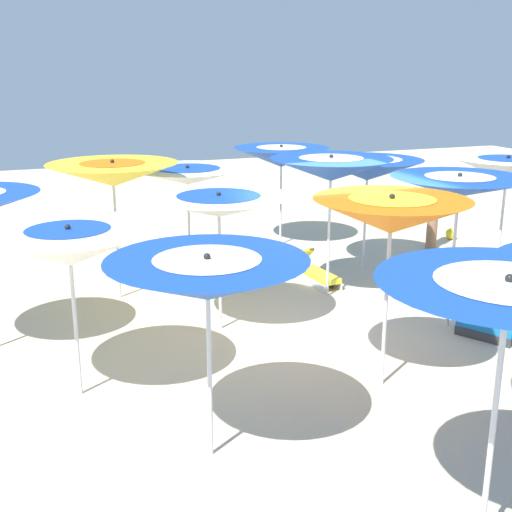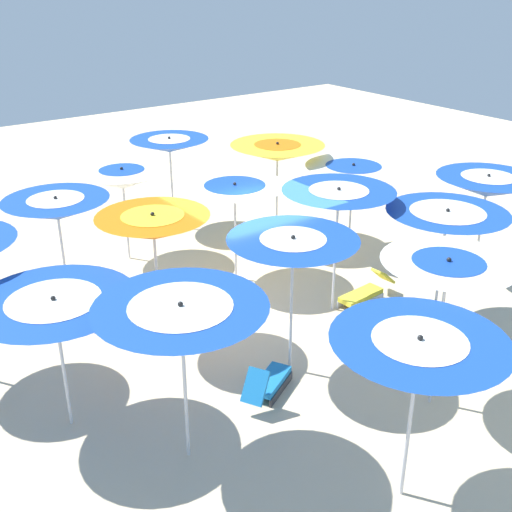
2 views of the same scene
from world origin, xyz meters
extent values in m
cube|color=beige|center=(0.00, 0.00, -0.02)|extent=(38.97, 38.97, 0.04)
cylinder|color=silver|center=(-0.97, 3.98, 0.96)|extent=(0.05, 0.05, 1.91)
cone|color=#1947B2|center=(-0.97, 3.98, 1.91)|extent=(2.29, 2.29, 0.36)
cone|color=white|center=(-0.97, 3.98, 2.00)|extent=(1.30, 1.30, 0.20)
sphere|color=black|center=(-0.97, 3.98, 2.12)|extent=(0.07, 0.07, 0.07)
cylinder|color=silver|center=(-2.59, 2.90, 1.11)|extent=(0.05, 0.05, 2.23)
cone|color=#1947B2|center=(-2.59, 2.90, 2.23)|extent=(2.25, 2.25, 0.30)
cone|color=white|center=(-2.59, 2.90, 2.29)|extent=(1.33, 1.33, 0.18)
sphere|color=black|center=(-2.59, 2.90, 2.41)|extent=(0.07, 0.07, 0.07)
cylinder|color=silver|center=(-4.84, 1.03, 1.05)|extent=(0.05, 0.05, 2.11)
cone|color=#1947B2|center=(-4.84, 1.03, 2.11)|extent=(2.10, 2.10, 0.44)
cone|color=white|center=(-4.84, 1.03, 2.22)|extent=(1.11, 1.11, 0.24)
sphere|color=black|center=(-4.84, 1.03, 2.36)|extent=(0.07, 0.07, 0.07)
cylinder|color=silver|center=(2.82, 2.56, 0.98)|extent=(0.05, 0.05, 1.97)
cone|color=#1947B2|center=(2.82, 2.56, 1.97)|extent=(2.05, 2.05, 0.42)
cone|color=white|center=(2.82, 2.56, 2.08)|extent=(1.09, 1.09, 0.22)
sphere|color=black|center=(2.82, 2.56, 2.21)|extent=(0.07, 0.07, 0.07)
cylinder|color=silver|center=(0.24, 1.80, 1.13)|extent=(0.05, 0.05, 2.25)
cone|color=orange|center=(0.24, 1.80, 2.25)|extent=(1.93, 1.93, 0.43)
cone|color=yellow|center=(0.24, 1.80, 2.35)|extent=(1.06, 1.06, 0.24)
sphere|color=black|center=(0.24, 1.80, 2.50)|extent=(0.07, 0.07, 0.07)
cylinder|color=silver|center=(-1.80, 0.45, 1.13)|extent=(0.05, 0.05, 2.26)
cone|color=#1947B2|center=(-1.80, 0.45, 2.26)|extent=(2.08, 2.08, 0.31)
cone|color=white|center=(-1.80, 0.45, 2.34)|extent=(1.04, 1.04, 0.15)
sphere|color=black|center=(-1.80, 0.45, 2.44)|extent=(0.07, 0.07, 0.07)
cylinder|color=silver|center=(-3.79, -0.78, 1.12)|extent=(0.05, 0.05, 2.24)
cone|color=white|center=(-3.79, -0.78, 2.24)|extent=(1.93, 1.93, 0.40)
cone|color=#1947B2|center=(-3.79, -0.78, 2.33)|extent=(1.04, 1.04, 0.22)
sphere|color=black|center=(-3.79, -0.78, 2.47)|extent=(0.07, 0.07, 0.07)
cylinder|color=silver|center=(3.96, 0.65, 0.96)|extent=(0.05, 0.05, 1.93)
cone|color=white|center=(3.96, 0.65, 1.93)|extent=(2.10, 2.10, 0.45)
cone|color=#1947B2|center=(3.96, 0.65, 2.05)|extent=(1.01, 1.01, 0.21)
sphere|color=black|center=(3.96, 0.65, 2.18)|extent=(0.07, 0.07, 0.07)
cylinder|color=silver|center=(1.61, -0.78, 0.99)|extent=(0.05, 0.05, 1.98)
cone|color=white|center=(1.61, -0.78, 1.98)|extent=(2.17, 2.17, 0.32)
cone|color=#1947B2|center=(1.61, -0.78, 2.05)|extent=(1.28, 1.28, 0.19)
sphere|color=black|center=(1.61, -0.78, 2.17)|extent=(0.07, 0.07, 0.07)
cylinder|color=silver|center=(-0.67, -1.55, 1.15)|extent=(0.05, 0.05, 2.30)
cone|color=#1947B2|center=(-0.67, -1.55, 2.30)|extent=(2.12, 2.12, 0.40)
cone|color=white|center=(-0.67, -1.55, 2.40)|extent=(1.11, 1.11, 0.21)
sphere|color=black|center=(-0.67, -1.55, 2.53)|extent=(0.07, 0.07, 0.07)
cylinder|color=silver|center=(-2.16, -2.83, 1.02)|extent=(0.05, 0.05, 2.03)
cone|color=#1947B2|center=(-2.16, -2.83, 2.03)|extent=(2.20, 2.20, 0.42)
cone|color=white|center=(-2.16, -2.83, 2.12)|extent=(1.35, 1.35, 0.26)
sphere|color=black|center=(-2.16, -2.83, 2.27)|extent=(0.07, 0.07, 0.07)
cylinder|color=silver|center=(5.11, -1.19, 1.09)|extent=(0.05, 0.05, 2.17)
cone|color=#1947B2|center=(5.11, -1.19, 2.17)|extent=(1.96, 1.96, 0.34)
cone|color=white|center=(5.11, -1.19, 2.26)|extent=(1.04, 1.04, 0.18)
sphere|color=black|center=(5.11, -1.19, 2.37)|extent=(0.07, 0.07, 0.07)
cylinder|color=silver|center=(2.84, -2.84, 1.11)|extent=(0.05, 0.05, 2.22)
cone|color=yellow|center=(2.84, -2.84, 2.22)|extent=(2.25, 2.25, 0.40)
cone|color=orange|center=(2.84, -2.84, 2.33)|extent=(1.11, 1.11, 0.20)
sphere|color=black|center=(2.84, -2.84, 2.45)|extent=(0.07, 0.07, 0.07)
cylinder|color=silver|center=(1.26, -3.81, 0.98)|extent=(0.05, 0.05, 1.95)
cone|color=white|center=(1.26, -3.81, 1.95)|extent=(2.21, 2.21, 0.32)
cone|color=#1947B2|center=(1.26, -3.81, 2.02)|extent=(1.28, 1.28, 0.18)
sphere|color=black|center=(1.26, -3.81, 2.14)|extent=(0.07, 0.07, 0.07)
cylinder|color=silver|center=(-1.31, -5.21, 1.01)|extent=(0.05, 0.05, 2.03)
cone|color=#1947B2|center=(-1.31, -5.21, 2.03)|extent=(2.15, 2.15, 0.44)
cone|color=white|center=(-1.31, -5.21, 2.14)|extent=(1.13, 1.13, 0.23)
sphere|color=black|center=(-1.31, -5.21, 2.28)|extent=(0.07, 0.07, 0.07)
cube|color=#333338|center=(-1.92, 1.14, 0.07)|extent=(0.45, 0.78, 0.14)
cube|color=#333338|center=(-2.23, 0.97, 0.07)|extent=(0.45, 0.78, 0.14)
cube|color=#1972B7|center=(-2.08, 1.05, 0.19)|extent=(0.72, 0.93, 0.10)
cube|color=#1972B7|center=(-2.36, 1.58, 0.46)|extent=(0.49, 0.49, 0.47)
cube|color=silver|center=(-1.00, -2.19, 0.07)|extent=(0.13, 0.99, 0.14)
cube|color=silver|center=(-0.65, -2.16, 0.07)|extent=(0.13, 0.99, 0.14)
cube|color=yellow|center=(-0.83, -2.17, 0.19)|extent=(0.45, 1.02, 0.10)
cube|color=yellow|center=(-0.76, -2.86, 0.40)|extent=(0.39, 0.44, 0.36)
camera|label=1|loc=(4.62, 8.56, 4.02)|focal=46.45mm
camera|label=2|loc=(-8.79, 6.23, 6.24)|focal=44.66mm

